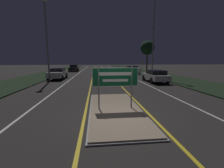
# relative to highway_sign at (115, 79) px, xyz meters

# --- Properties ---
(ground_plane) EXTENTS (160.00, 160.00, 0.00)m
(ground_plane) POSITION_rel_highway_sign_xyz_m (0.00, -0.79, -1.56)
(ground_plane) COLOR #282623
(median_island) EXTENTS (2.52, 6.24, 0.10)m
(median_island) POSITION_rel_highway_sign_xyz_m (0.00, 0.00, -1.52)
(median_island) COLOR #999993
(median_island) RESTS_ON ground_plane
(verge_left) EXTENTS (5.00, 100.00, 0.08)m
(verge_left) POSITION_rel_highway_sign_xyz_m (-9.50, 19.21, -1.52)
(verge_left) COLOR black
(verge_left) RESTS_ON ground_plane
(verge_right) EXTENTS (5.00, 100.00, 0.08)m
(verge_right) POSITION_rel_highway_sign_xyz_m (9.50, 19.21, -1.52)
(verge_right) COLOR black
(verge_right) RESTS_ON ground_plane
(centre_line_yellow_left) EXTENTS (0.12, 70.00, 0.01)m
(centre_line_yellow_left) POSITION_rel_highway_sign_xyz_m (-1.45, 24.21, -1.55)
(centre_line_yellow_left) COLOR gold
(centre_line_yellow_left) RESTS_ON ground_plane
(centre_line_yellow_right) EXTENTS (0.12, 70.00, 0.01)m
(centre_line_yellow_right) POSITION_rel_highway_sign_xyz_m (1.45, 24.21, -1.55)
(centre_line_yellow_right) COLOR gold
(centre_line_yellow_right) RESTS_ON ground_plane
(lane_line_white_left) EXTENTS (0.12, 70.00, 0.01)m
(lane_line_white_left) POSITION_rel_highway_sign_xyz_m (-4.20, 24.21, -1.55)
(lane_line_white_left) COLOR silver
(lane_line_white_left) RESTS_ON ground_plane
(lane_line_white_right) EXTENTS (0.12, 70.00, 0.01)m
(lane_line_white_right) POSITION_rel_highway_sign_xyz_m (4.20, 24.21, -1.55)
(lane_line_white_right) COLOR silver
(lane_line_white_right) RESTS_ON ground_plane
(edge_line_white_left) EXTENTS (0.10, 70.00, 0.01)m
(edge_line_white_left) POSITION_rel_highway_sign_xyz_m (-7.20, 24.21, -1.55)
(edge_line_white_left) COLOR silver
(edge_line_white_left) RESTS_ON ground_plane
(edge_line_white_right) EXTENTS (0.10, 70.00, 0.01)m
(edge_line_white_right) POSITION_rel_highway_sign_xyz_m (7.20, 24.21, -1.55)
(edge_line_white_right) COLOR silver
(edge_line_white_right) RESTS_ON ground_plane
(highway_sign) EXTENTS (2.23, 0.07, 2.09)m
(highway_sign) POSITION_rel_highway_sign_xyz_m (0.00, 0.00, 0.00)
(highway_sign) COLOR gray
(highway_sign) RESTS_ON median_island
(streetlight_left_near) EXTENTS (0.55, 0.55, 9.22)m
(streetlight_left_near) POSITION_rel_highway_sign_xyz_m (-6.29, 10.83, 4.50)
(streetlight_left_near) COLOR gray
(streetlight_left_near) RESTS_ON ground_plane
(streetlight_right_near) EXTENTS (0.50, 0.50, 10.71)m
(streetlight_right_near) POSITION_rel_highway_sign_xyz_m (6.66, 12.56, 5.02)
(streetlight_right_near) COLOR gray
(streetlight_right_near) RESTS_ON ground_plane
(car_receding_0) EXTENTS (1.93, 4.31, 1.36)m
(car_receding_0) POSITION_rel_highway_sign_xyz_m (5.71, 9.06, -0.83)
(car_receding_0) COLOR silver
(car_receding_0) RESTS_ON ground_plane
(car_receding_1) EXTENTS (1.98, 4.34, 1.46)m
(car_receding_1) POSITION_rel_highway_sign_xyz_m (5.64, 19.79, -0.78)
(car_receding_1) COLOR silver
(car_receding_1) RESTS_ON ground_plane
(car_approaching_0) EXTENTS (1.85, 4.45, 1.41)m
(car_approaching_0) POSITION_rel_highway_sign_xyz_m (-5.87, 13.10, -0.80)
(car_approaching_0) COLOR silver
(car_approaching_0) RESTS_ON ground_plane
(car_approaching_1) EXTENTS (1.93, 4.11, 1.45)m
(car_approaching_1) POSITION_rel_highway_sign_xyz_m (-5.78, 27.20, -0.80)
(car_approaching_1) COLOR black
(car_approaching_1) RESTS_ON ground_plane
(warning_sign) EXTENTS (0.60, 0.06, 2.36)m
(warning_sign) POSITION_rel_highway_sign_xyz_m (8.31, 22.37, -0.06)
(warning_sign) COLOR gray
(warning_sign) RESTS_ON verge_right
(roadside_palm_right) EXTENTS (2.63, 2.63, 6.00)m
(roadside_palm_right) POSITION_rel_highway_sign_xyz_m (8.74, 20.69, 3.18)
(roadside_palm_right) COLOR #4C3823
(roadside_palm_right) RESTS_ON verge_right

